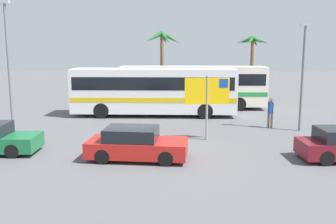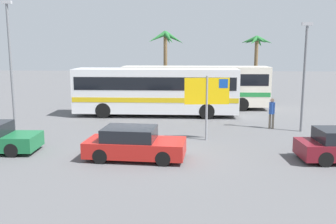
{
  "view_description": "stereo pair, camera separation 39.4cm",
  "coord_description": "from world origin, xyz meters",
  "px_view_note": "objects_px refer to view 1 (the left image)",
  "views": [
    {
      "loc": [
        1.4,
        -15.32,
        4.5
      ],
      "look_at": [
        0.83,
        3.3,
        1.3
      ],
      "focal_mm": 39.61,
      "sensor_mm": 36.0,
      "label": 1
    },
    {
      "loc": [
        1.79,
        -15.3,
        4.5
      ],
      "look_at": [
        0.83,
        3.3,
        1.3
      ],
      "focal_mm": 39.61,
      "sensor_mm": 36.0,
      "label": 2
    }
  ],
  "objects_px": {
    "bus_front_coach": "(154,89)",
    "pedestrian_near_sign": "(270,110)",
    "bus_rear_coach": "(193,85)",
    "car_red": "(136,144)",
    "ferry_sign": "(208,94)"
  },
  "relations": [
    {
      "from": "bus_rear_coach",
      "to": "pedestrian_near_sign",
      "type": "xyz_separation_m",
      "value": [
        4.2,
        -7.02,
        -0.76
      ]
    },
    {
      "from": "ferry_sign",
      "to": "pedestrian_near_sign",
      "type": "bearing_deg",
      "value": 31.85
    },
    {
      "from": "bus_front_coach",
      "to": "ferry_sign",
      "type": "relative_size",
      "value": 3.4
    },
    {
      "from": "bus_rear_coach",
      "to": "pedestrian_near_sign",
      "type": "relative_size",
      "value": 6.27
    },
    {
      "from": "bus_front_coach",
      "to": "pedestrian_near_sign",
      "type": "relative_size",
      "value": 6.27
    },
    {
      "from": "bus_rear_coach",
      "to": "car_red",
      "type": "xyz_separation_m",
      "value": [
        -2.77,
        -13.29,
        -1.15
      ]
    },
    {
      "from": "pedestrian_near_sign",
      "to": "bus_rear_coach",
      "type": "bearing_deg",
      "value": -119.42
    },
    {
      "from": "bus_rear_coach",
      "to": "car_red",
      "type": "bearing_deg",
      "value": -101.77
    },
    {
      "from": "ferry_sign",
      "to": "pedestrian_near_sign",
      "type": "xyz_separation_m",
      "value": [
        3.79,
        2.9,
        -1.3
      ]
    },
    {
      "from": "bus_front_coach",
      "to": "bus_rear_coach",
      "type": "height_order",
      "value": "same"
    },
    {
      "from": "bus_front_coach",
      "to": "car_red",
      "type": "height_order",
      "value": "bus_front_coach"
    },
    {
      "from": "car_red",
      "to": "pedestrian_near_sign",
      "type": "xyz_separation_m",
      "value": [
        6.97,
        6.26,
        0.39
      ]
    },
    {
      "from": "ferry_sign",
      "to": "car_red",
      "type": "xyz_separation_m",
      "value": [
        -3.18,
        -3.36,
        -1.69
      ]
    },
    {
      "from": "pedestrian_near_sign",
      "to": "bus_front_coach",
      "type": "bearing_deg",
      "value": -89.11
    },
    {
      "from": "bus_front_coach",
      "to": "pedestrian_near_sign",
      "type": "xyz_separation_m",
      "value": [
        6.9,
        -3.79,
        -0.76
      ]
    }
  ]
}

